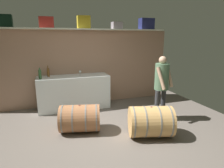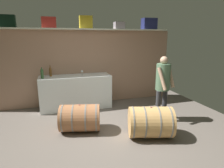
# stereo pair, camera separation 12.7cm
# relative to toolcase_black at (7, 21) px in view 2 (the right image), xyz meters

# --- Properties ---
(ground_plane) EXTENTS (6.57, 7.93, 0.02)m
(ground_plane) POSITION_rel_toolcase_black_xyz_m (1.96, -1.62, -2.37)
(ground_plane) COLOR #645B53
(back_wall_panel) EXTENTS (5.37, 0.10, 2.17)m
(back_wall_panel) POSITION_rel_toolcase_black_xyz_m (1.96, 0.15, -1.27)
(back_wall_panel) COLOR #A17B63
(back_wall_panel) RESTS_ON ground
(high_shelf_board) EXTENTS (4.94, 0.40, 0.03)m
(high_shelf_board) POSITION_rel_toolcase_black_xyz_m (1.96, 0.00, -0.17)
(high_shelf_board) COLOR silver
(high_shelf_board) RESTS_ON back_wall_panel
(toolcase_black) EXTENTS (0.40, 0.23, 0.31)m
(toolcase_black) POSITION_rel_toolcase_black_xyz_m (0.00, 0.00, 0.00)
(toolcase_black) COLOR black
(toolcase_black) RESTS_ON high_shelf_board
(toolcase_red) EXTENTS (0.37, 0.20, 0.28)m
(toolcase_red) POSITION_rel_toolcase_black_xyz_m (1.00, 0.00, -0.01)
(toolcase_red) COLOR red
(toolcase_red) RESTS_ON high_shelf_board
(toolcase_yellow) EXTENTS (0.35, 0.26, 0.34)m
(toolcase_yellow) POSITION_rel_toolcase_black_xyz_m (1.97, 0.00, 0.02)
(toolcase_yellow) COLOR gold
(toolcase_yellow) RESTS_ON high_shelf_board
(toolcase_grey) EXTENTS (0.29, 0.26, 0.20)m
(toolcase_grey) POSITION_rel_toolcase_black_xyz_m (2.95, 0.00, -0.05)
(toolcase_grey) COLOR gray
(toolcase_grey) RESTS_ON high_shelf_board
(toolcase_navy) EXTENTS (0.43, 0.29, 0.33)m
(toolcase_navy) POSITION_rel_toolcase_black_xyz_m (3.92, 0.00, 0.01)
(toolcase_navy) COLOR navy
(toolcase_navy) RESTS_ON high_shelf_board
(work_cabinet) EXTENTS (1.95, 0.63, 0.93)m
(work_cabinet) POSITION_rel_toolcase_black_xyz_m (1.59, -0.23, -1.89)
(work_cabinet) COLOR white
(work_cabinet) RESTS_ON ground
(wine_bottle_amber) EXTENTS (0.07, 0.07, 0.30)m
(wine_bottle_amber) POSITION_rel_toolcase_black_xyz_m (0.95, -0.11, -1.30)
(wine_bottle_amber) COLOR brown
(wine_bottle_amber) RESTS_ON work_cabinet
(wine_bottle_green) EXTENTS (0.07, 0.07, 0.29)m
(wine_bottle_green) POSITION_rel_toolcase_black_xyz_m (0.74, -0.37, -1.29)
(wine_bottle_green) COLOR #315730
(wine_bottle_green) RESTS_ON work_cabinet
(wine_glass) EXTENTS (0.07, 0.07, 0.14)m
(wine_glass) POSITION_rel_toolcase_black_xyz_m (1.80, -0.17, -1.33)
(wine_glass) COLOR white
(wine_glass) RESTS_ON work_cabinet
(wine_barrel_near) EXTENTS (0.99, 0.83, 0.64)m
(wine_barrel_near) POSITION_rel_toolcase_black_xyz_m (2.83, -2.35, -2.04)
(wine_barrel_near) COLOR tan
(wine_barrel_near) RESTS_ON ground
(wine_barrel_far) EXTENTS (0.94, 0.75, 0.59)m
(wine_barrel_far) POSITION_rel_toolcase_black_xyz_m (1.51, -1.68, -2.07)
(wine_barrel_far) COLOR #A16741
(wine_barrel_far) RESTS_ON ground
(winemaker_pouring) EXTENTS (0.52, 0.47, 1.55)m
(winemaker_pouring) POSITION_rel_toolcase_black_xyz_m (3.48, -1.67, -1.41)
(winemaker_pouring) COLOR #303135
(winemaker_pouring) RESTS_ON ground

